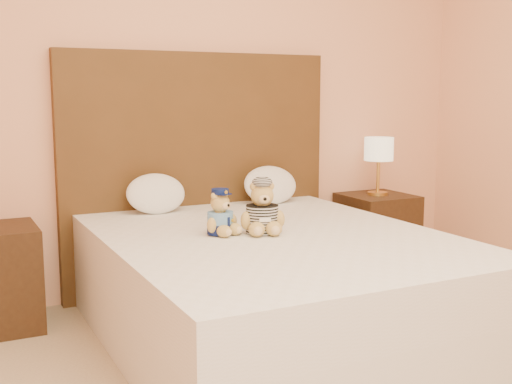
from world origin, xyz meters
TOP-DOWN VIEW (x-y plane):
  - bed at (0.00, 1.20)m, footprint 1.60×2.00m
  - headboard at (0.00, 2.21)m, footprint 1.75×0.08m
  - nightstand_right at (1.25, 2.00)m, footprint 0.45×0.45m
  - lamp at (1.25, 2.00)m, footprint 0.20×0.20m
  - teddy_police at (-0.24, 1.31)m, footprint 0.25×0.24m
  - teddy_prisoner at (-0.04, 1.25)m, footprint 0.29×0.28m
  - pillow_left at (-0.34, 2.03)m, footprint 0.36×0.23m
  - pillow_right at (0.42, 2.03)m, footprint 0.37×0.24m

SIDE VIEW (x-z plane):
  - nightstand_right at x=1.25m, z-range 0.00..0.55m
  - bed at x=0.00m, z-range 0.00..0.55m
  - teddy_police at x=-0.24m, z-range 0.55..0.78m
  - pillow_left at x=-0.34m, z-range 0.55..0.80m
  - pillow_right at x=0.42m, z-range 0.55..0.81m
  - teddy_prisoner at x=-0.04m, z-range 0.55..0.81m
  - headboard at x=0.00m, z-range 0.00..1.50m
  - lamp at x=1.25m, z-range 0.65..1.05m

